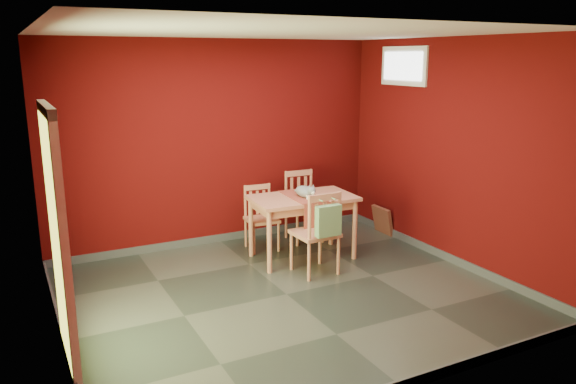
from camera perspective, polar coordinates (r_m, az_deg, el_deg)
name	(u,v)px	position (r m, az deg, el deg)	size (l,w,h in m)	color
ground	(287,294)	(6.09, -0.15, -10.34)	(4.50, 4.50, 0.00)	#2D342D
room_shell	(287,290)	(6.07, -0.15, -9.91)	(4.50, 4.50, 4.50)	#4A0807
doorway	(56,233)	(4.76, -22.46, -3.91)	(0.06, 1.01, 2.13)	#B7D838
window	(403,66)	(7.62, 11.65, 12.43)	(0.05, 0.90, 0.50)	white
outlet_plate	(321,206)	(8.36, 3.39, -1.46)	(0.08, 0.01, 0.12)	silver
dining_table	(303,204)	(6.93, 1.50, -1.24)	(1.31, 0.81, 0.79)	tan
table_runner	(308,203)	(6.81, 2.00, -1.14)	(0.39, 0.76, 0.37)	#983D2D
chair_far_left	(261,217)	(7.35, -2.79, -2.54)	(0.42, 0.42, 0.84)	tan
chair_far_right	(303,205)	(7.70, 1.53, -1.35)	(0.47, 0.47, 0.95)	tan
chair_near	(317,232)	(6.47, 2.97, -4.05)	(0.48, 0.48, 1.00)	tan
tote_bag	(328,221)	(6.23, 4.11, -2.92)	(0.29, 0.18, 0.42)	#6B9563
cat	(305,189)	(6.85, 1.71, 0.26)	(0.20, 0.38, 0.19)	slate
picture_frame	(382,220)	(8.13, 9.57, -2.84)	(0.13, 0.39, 0.39)	brown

